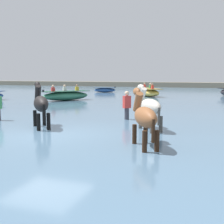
% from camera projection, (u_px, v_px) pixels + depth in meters
% --- Properties ---
extents(ground_plane, '(120.00, 120.00, 0.00)m').
position_uv_depth(ground_plane, '(47.00, 144.00, 9.84)').
color(ground_plane, gray).
extents(water_surface, '(90.00, 90.00, 0.37)m').
position_uv_depth(water_surface, '(130.00, 108.00, 19.15)').
color(water_surface, slate).
rests_on(water_surface, ground).
extents(horse_lead_pinto, '(1.36, 1.64, 1.98)m').
position_uv_depth(horse_lead_pinto, '(149.00, 108.00, 10.28)').
color(horse_lead_pinto, beige).
rests_on(horse_lead_pinto, ground).
extents(horse_trailing_black, '(1.51, 1.65, 2.07)m').
position_uv_depth(horse_trailing_black, '(41.00, 105.00, 10.75)').
color(horse_trailing_black, black).
rests_on(horse_trailing_black, ground).
extents(horse_flank_chestnut, '(1.20, 1.70, 1.96)m').
position_uv_depth(horse_flank_chestnut, '(144.00, 118.00, 7.85)').
color(horse_flank_chestnut, brown).
rests_on(horse_flank_chestnut, ground).
extents(boat_far_inshore, '(3.30, 3.74, 1.21)m').
position_uv_depth(boat_far_inshore, '(66.00, 96.00, 22.56)').
color(boat_far_inshore, '#337556').
rests_on(boat_far_inshore, water_surface).
extents(boat_near_starboard, '(3.32, 4.10, 1.22)m').
position_uv_depth(boat_near_starboard, '(149.00, 92.00, 26.98)').
color(boat_near_starboard, gold).
rests_on(boat_near_starboard, water_surface).
extents(boat_far_offshore, '(2.59, 1.61, 0.66)m').
position_uv_depth(boat_far_offshore, '(105.00, 90.00, 33.41)').
color(boat_far_offshore, '#28518E').
rests_on(boat_far_offshore, water_surface).
extents(person_wading_mid, '(0.36, 0.37, 1.63)m').
position_uv_depth(person_wading_mid, '(127.00, 108.00, 12.82)').
color(person_wading_mid, '#383842').
rests_on(person_wading_mid, ground).
extents(far_shoreline, '(80.00, 2.40, 1.19)m').
position_uv_depth(far_shoreline, '(181.00, 86.00, 47.04)').
color(far_shoreline, gray).
rests_on(far_shoreline, ground).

